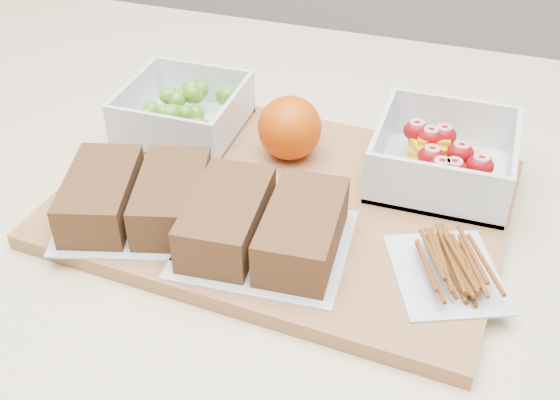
# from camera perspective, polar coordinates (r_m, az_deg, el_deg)

# --- Properties ---
(cutting_board) EXTENTS (0.44, 0.33, 0.02)m
(cutting_board) POSITION_cam_1_polar(r_m,az_deg,el_deg) (0.69, 0.25, -0.21)
(cutting_board) COLOR #A46F44
(cutting_board) RESTS_ON counter
(grape_container) EXTENTS (0.12, 0.12, 0.05)m
(grape_container) POSITION_cam_1_polar(r_m,az_deg,el_deg) (0.78, -7.68, 7.14)
(grape_container) COLOR silver
(grape_container) RESTS_ON cutting_board
(fruit_container) EXTENTS (0.13, 0.13, 0.06)m
(fruit_container) POSITION_cam_1_polar(r_m,az_deg,el_deg) (0.71, 13.09, 3.25)
(fruit_container) COLOR silver
(fruit_container) RESTS_ON cutting_board
(orange) EXTENTS (0.07, 0.07, 0.07)m
(orange) POSITION_cam_1_polar(r_m,az_deg,el_deg) (0.72, 0.80, 5.88)
(orange) COLOR #C84604
(orange) RESTS_ON cutting_board
(sandwich_bag_left) EXTENTS (0.17, 0.16, 0.04)m
(sandwich_bag_left) POSITION_cam_1_polar(r_m,az_deg,el_deg) (0.66, -11.57, 0.24)
(sandwich_bag_left) COLOR silver
(sandwich_bag_left) RESTS_ON cutting_board
(sandwich_bag_center) EXTENTS (0.16, 0.14, 0.05)m
(sandwich_bag_center) POSITION_cam_1_polar(r_m,az_deg,el_deg) (0.61, -1.31, -2.06)
(sandwich_bag_center) COLOR silver
(sandwich_bag_center) RESTS_ON cutting_board
(pretzel_bag) EXTENTS (0.12, 0.13, 0.02)m
(pretzel_bag) POSITION_cam_1_polar(r_m,az_deg,el_deg) (0.61, 13.48, -5.10)
(pretzel_bag) COLOR silver
(pretzel_bag) RESTS_ON cutting_board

